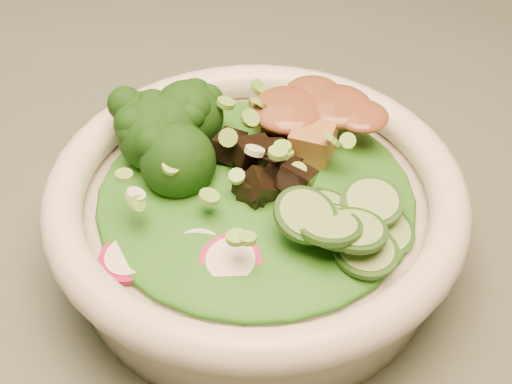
{
  "coord_description": "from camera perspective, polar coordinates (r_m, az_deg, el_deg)",
  "views": [
    {
      "loc": [
        0.21,
        -0.37,
        1.12
      ],
      "look_at": [
        0.19,
        -0.03,
        0.81
      ],
      "focal_mm": 50.0,
      "sensor_mm": 36.0,
      "label": 1
    }
  ],
  "objects": [
    {
      "name": "cucumber_slices",
      "position": [
        0.43,
        7.31,
        -2.14
      ],
      "size": [
        0.08,
        0.08,
        0.04
      ],
      "primitive_type": null,
      "rotation": [
        0.0,
        0.0,
        -0.22
      ],
      "color": "#8DC26B",
      "rests_on": "salad_bowl"
    },
    {
      "name": "peanut_sauce",
      "position": [
        0.48,
        4.35,
        6.53
      ],
      "size": [
        0.07,
        0.06,
        0.02
      ],
      "primitive_type": "ellipsoid",
      "color": "brown",
      "rests_on": "tofu_cubes"
    },
    {
      "name": "scallion_garnish",
      "position": [
        0.44,
        0.0,
        2.39
      ],
      "size": [
        0.19,
        0.19,
        0.02
      ],
      "primitive_type": null,
      "color": "#73BA41",
      "rests_on": "salad_bowl"
    },
    {
      "name": "lettuce_bed",
      "position": [
        0.46,
        0.0,
        0.09
      ],
      "size": [
        0.21,
        0.21,
        0.02
      ],
      "primitive_type": "ellipsoid",
      "color": "#1C5D13",
      "rests_on": "salad_bowl"
    },
    {
      "name": "tofu_cubes",
      "position": [
        0.49,
        4.27,
        5.3
      ],
      "size": [
        0.1,
        0.08,
        0.04
      ],
      "primitive_type": null,
      "rotation": [
        0.0,
        0.0,
        -0.22
      ],
      "color": "#A87038",
      "rests_on": "salad_bowl"
    },
    {
      "name": "salad_bowl",
      "position": [
        0.47,
        0.0,
        -1.76
      ],
      "size": [
        0.27,
        0.27,
        0.07
      ],
      "rotation": [
        0.0,
        0.0,
        -0.22
      ],
      "color": "silver",
      "rests_on": "dining_table"
    },
    {
      "name": "broccoli_florets",
      "position": [
        0.48,
        -6.54,
        4.22
      ],
      "size": [
        0.09,
        0.09,
        0.04
      ],
      "primitive_type": null,
      "rotation": [
        0.0,
        0.0,
        -0.22
      ],
      "color": "black",
      "rests_on": "salad_bowl"
    },
    {
      "name": "mushroom_heap",
      "position": [
        0.46,
        0.85,
        2.27
      ],
      "size": [
        0.08,
        0.08,
        0.04
      ],
      "primitive_type": null,
      "rotation": [
        0.0,
        0.0,
        -0.22
      ],
      "color": "black",
      "rests_on": "salad_bowl"
    },
    {
      "name": "radish_slices",
      "position": [
        0.42,
        -4.76,
        -4.92
      ],
      "size": [
        0.12,
        0.06,
        0.02
      ],
      "primitive_type": null,
      "rotation": [
        0.0,
        0.0,
        -0.22
      ],
      "color": "#9C0C3D",
      "rests_on": "salad_bowl"
    },
    {
      "name": "dining_table",
      "position": [
        0.65,
        -17.31,
        -8.56
      ],
      "size": [
        1.2,
        0.8,
        0.75
      ],
      "color": "black",
      "rests_on": "ground"
    }
  ]
}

